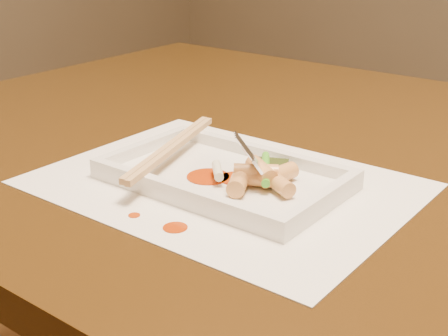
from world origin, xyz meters
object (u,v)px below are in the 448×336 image
Objects in this scene: placemat at (224,184)px; fork at (289,120)px; plate_base at (224,180)px; chopstick_a at (169,146)px; table at (354,228)px.

fork is (0.07, 0.02, 0.08)m from placemat.
plate_base is (0.00, 0.00, 0.00)m from placemat.
chopstick_a is at bearing -173.25° from fork.
placemat is (-0.08, -0.17, 0.10)m from table.
fork reaches higher than placemat.
table is at bearing 65.36° from placemat.
table is 0.27m from chopstick_a.
chopstick_a is (-0.08, 0.00, 0.03)m from placemat.
placemat is at bearing -114.64° from table.
placemat is at bearing -165.58° from fork.
placemat is 0.11m from fork.
table is at bearing 65.36° from plate_base.
plate_base reaches higher than placemat.
plate_base is at bearing -165.58° from fork.
chopstick_a is (-0.16, -0.17, 0.13)m from table.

